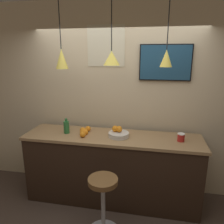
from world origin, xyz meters
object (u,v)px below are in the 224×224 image
juice_bottle (66,127)px  fruit_bowl (118,133)px  bar_stool (103,198)px  spread_jar (181,137)px  mounted_tv (165,63)px

juice_bottle → fruit_bowl: bearing=0.5°
juice_bottle → bar_stool: bearing=-43.8°
bar_stool → fruit_bowl: 0.89m
fruit_bowl → spread_jar: size_ratio=2.66×
bar_stool → mounted_tv: bearing=57.9°
mounted_tv → juice_bottle: bearing=-164.0°
fruit_bowl → juice_bottle: (-0.77, -0.01, 0.04)m
bar_stool → juice_bottle: size_ratio=3.40×
juice_bottle → mounted_tv: bearing=16.0°
fruit_bowl → mounted_tv: (0.60, 0.38, 0.95)m
bar_stool → mounted_tv: size_ratio=1.05×
juice_bottle → mounted_tv: size_ratio=0.31×
fruit_bowl → juice_bottle: 0.77m
juice_bottle → spread_jar: juice_bottle is taller
juice_bottle → mounted_tv: (1.36, 0.39, 0.91)m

